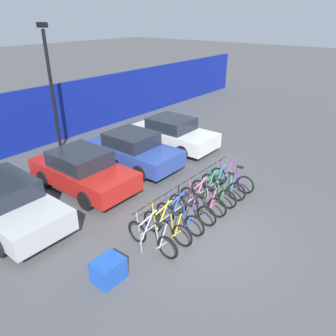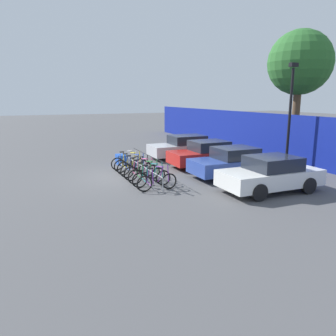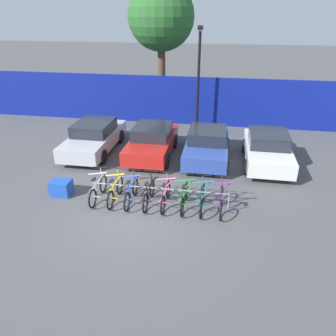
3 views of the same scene
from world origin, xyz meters
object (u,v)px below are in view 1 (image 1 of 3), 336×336
Objects in this scene: bicycle_blue at (179,218)px; bicycle_pink at (203,201)px; bicycle_silver at (152,238)px; bicycle_green at (213,193)px; cargo_crate at (109,270)px; car_silver at (4,202)px; bicycle_yellow at (167,227)px; car_white at (173,133)px; bicycle_black at (192,209)px; bike_rack at (194,199)px; bicycle_teal at (223,186)px; car_blue at (133,150)px; bicycle_purple at (232,179)px; lamp_post at (51,82)px; car_red at (83,170)px.

bicycle_blue is 1.00× the size of bicycle_pink.
bicycle_silver is 3.02m from bicycle_green.
car_silver is at bearing 94.18° from cargo_crate.
bicycle_pink is at bearing -3.02° from bicycle_yellow.
bicycle_pink is 0.43× the size of car_white.
bicycle_black is 5.91m from car_white.
cargo_crate is (-3.55, -0.06, -0.22)m from bike_rack.
bicycle_black is 1.00× the size of bicycle_teal.
bicycle_teal is (3.01, 0.00, 0.00)m from bicycle_yellow.
bicycle_teal reaches higher than cargo_crate.
bicycle_pink and bicycle_teal have the same top height.
bicycle_teal is at bearing 1.79° from bicycle_green.
bicycle_silver is 0.43× the size of car_blue.
car_silver reaches higher than bicycle_blue.
bicycle_yellow and bicycle_black have the same top height.
car_silver is (-2.92, 4.18, 0.31)m from bicycle_blue.
bicycle_purple is (0.63, 0.00, 0.00)m from bicycle_teal.
bicycle_purple is (3.63, 0.00, 0.00)m from bicycle_yellow.
lamp_post reaches higher than bicycle_pink.
bike_rack is at bearing 1.04° from cargo_crate.
bicycle_silver and bicycle_purple have the same top height.
bicycle_black is 0.43× the size of car_white.
bicycle_blue is 0.43× the size of car_white.
bicycle_pink is at bearing 178.19° from bicycle_teal.
bicycle_blue is 1.00× the size of bicycle_black.
bike_rack is 1.19× the size of car_white.
car_blue is 6.36m from cargo_crate.
lamp_post is (2.09, 7.97, 2.64)m from bicycle_yellow.
bike_rack is 4.17m from car_blue.
bike_rack is 2.81× the size of bicycle_teal.
bicycle_blue is 0.32× the size of lamp_post.
lamp_post is at bearing 72.27° from bicycle_yellow.
bicycle_teal is 2.44× the size of cargo_crate.
lamp_post is (0.59, 7.83, 2.52)m from bike_rack.
car_red and car_blue have the same top height.
car_red is at bearing 78.44° from bicycle_silver.
bicycle_yellow is 0.43× the size of car_white.
car_red is at bearing 95.37° from bicycle_blue.
car_blue is 0.98× the size of car_white.
car_silver is (-4.75, 4.18, 0.31)m from bicycle_green.
car_silver is at bearing -139.48° from lamp_post.
bicycle_teal is at bearing -37.96° from car_silver.
car_silver is 1.11× the size of car_blue.
bicycle_silver is at bearing -67.54° from car_silver.
bicycle_yellow is at bearing -60.67° from car_silver.
bicycle_yellow is 6.82m from car_white.
lamp_post is at bearing 100.38° from bicycle_purple.
bicycle_yellow and bicycle_green have the same top height.
bicycle_blue reaches higher than cargo_crate.
car_blue is at bearing 99.77° from bicycle_purple.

